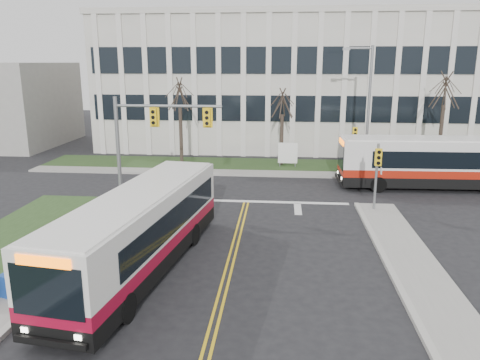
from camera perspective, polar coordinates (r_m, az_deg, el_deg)
name	(u,v)px	position (r m, az deg, el deg)	size (l,w,h in m)	color
ground	(232,257)	(20.18, -0.99, -9.36)	(120.00, 120.00, 0.00)	black
sidewalk_west	(9,308)	(18.01, -26.35, -13.76)	(1.20, 26.00, 0.14)	#9E9B93
sidewalk_east	(456,329)	(16.54, 24.86, -16.15)	(2.00, 26.00, 0.14)	#9E9B93
sidewalk_cross	(322,175)	(34.66, 9.96, 0.65)	(44.00, 1.60, 0.14)	#9E9B93
building_lawn	(319,167)	(37.38, 9.63, 1.63)	(44.00, 5.00, 0.12)	#27401B
office_building	(313,83)	(48.53, 8.86, 11.60)	(40.00, 16.00, 12.00)	silver
mast_arm_signal	(146,132)	(26.93, -11.40, 5.80)	(6.11, 0.38, 6.20)	slate
signal_pole_near	(377,168)	(26.41, 16.38, 1.46)	(0.34, 0.39, 3.80)	slate
signal_pole_far	(354,142)	(34.64, 13.75, 4.55)	(0.34, 0.39, 3.80)	slate
streetlight	(367,103)	(35.23, 15.17, 9.04)	(2.15, 0.25, 9.20)	slate
directory_sign	(288,153)	(36.55, 5.84, 3.25)	(1.50, 0.12, 2.00)	slate
tree_left	(180,96)	(37.35, -7.36, 10.17)	(1.80, 1.80, 7.70)	#42352B
tree_mid	(282,104)	(36.73, 5.19, 9.18)	(1.80, 1.80, 6.82)	#42352B
tree_right	(445,92)	(38.38, 23.72, 9.81)	(1.80, 1.80, 8.25)	#42352B
bus_main	(140,232)	(18.85, -12.04, -6.26)	(2.56, 11.81, 3.15)	silver
bus_cross	(436,164)	(32.88, 22.80, 1.80)	(2.66, 12.27, 3.27)	silver
newspaper_box_blue	(9,287)	(18.49, -26.36, -11.61)	(0.50, 0.45, 0.95)	navy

